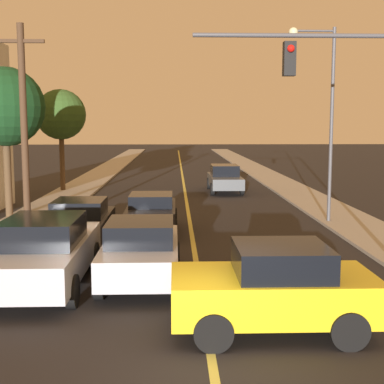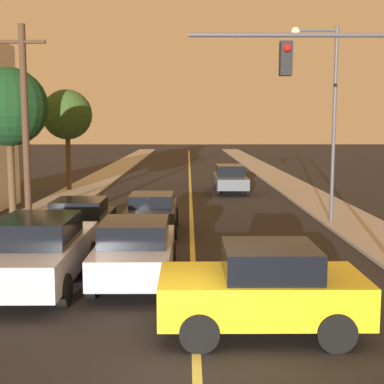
# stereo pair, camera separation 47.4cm
# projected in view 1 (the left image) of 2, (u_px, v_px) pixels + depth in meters

# --- Properties ---
(ground_plane) EXTENTS (200.00, 200.00, 0.00)m
(ground_plane) POSITION_uv_depth(u_px,v_px,m) (212.00, 360.00, 9.03)
(ground_plane) COLOR black
(road_surface) EXTENTS (10.47, 80.00, 0.01)m
(road_surface) POSITION_uv_depth(u_px,v_px,m) (182.00, 172.00, 44.73)
(road_surface) COLOR black
(road_surface) RESTS_ON ground
(sidewalk_left) EXTENTS (2.50, 80.00, 0.12)m
(sidewalk_left) POSITION_uv_depth(u_px,v_px,m) (104.00, 172.00, 44.51)
(sidewalk_left) COLOR #9E998E
(sidewalk_left) RESTS_ON ground
(sidewalk_right) EXTENTS (2.50, 80.00, 0.12)m
(sidewalk_right) POSITION_uv_depth(u_px,v_px,m) (259.00, 171.00, 44.93)
(sidewalk_right) COLOR #9E998E
(sidewalk_right) RESTS_ON ground
(car_near_lane_front) EXTENTS (1.97, 4.27, 1.61)m
(car_near_lane_front) POSITION_uv_depth(u_px,v_px,m) (141.00, 250.00, 13.41)
(car_near_lane_front) COLOR #A5A8B2
(car_near_lane_front) RESTS_ON ground
(car_near_lane_second) EXTENTS (1.88, 4.00, 1.46)m
(car_near_lane_second) POSITION_uv_depth(u_px,v_px,m) (152.00, 212.00, 19.62)
(car_near_lane_second) COLOR black
(car_near_lane_second) RESTS_ON ground
(car_outer_lane_front) EXTENTS (2.07, 5.12, 1.75)m
(car_outer_lane_front) POSITION_uv_depth(u_px,v_px,m) (45.00, 251.00, 13.00)
(car_outer_lane_front) COLOR #A5A8B2
(car_outer_lane_front) RESTS_ON ground
(car_outer_lane_second) EXTENTS (1.99, 4.07, 1.49)m
(car_outer_lane_second) POSITION_uv_depth(u_px,v_px,m) (81.00, 221.00, 17.90)
(car_outer_lane_second) COLOR black
(car_outer_lane_second) RESTS_ON ground
(car_far_oncoming) EXTENTS (1.90, 4.86, 1.59)m
(car_far_oncoming) POSITION_uv_depth(u_px,v_px,m) (225.00, 178.00, 31.60)
(car_far_oncoming) COLOR #474C51
(car_far_oncoming) RESTS_ON ground
(car_crossing_right) EXTENTS (3.87, 2.06, 1.70)m
(car_crossing_right) POSITION_uv_depth(u_px,v_px,m) (274.00, 288.00, 10.21)
(car_crossing_right) COLOR gold
(car_crossing_right) RESTS_ON ground
(traffic_signal_mast) EXTENTS (5.85, 0.42, 6.45)m
(traffic_signal_mast) POSITION_uv_depth(u_px,v_px,m) (354.00, 103.00, 14.49)
(traffic_signal_mast) COLOR #47474C
(traffic_signal_mast) RESTS_ON ground
(streetlamp_right) EXTENTS (1.85, 0.36, 7.58)m
(streetlamp_right) POSITION_uv_depth(u_px,v_px,m) (322.00, 99.00, 20.92)
(streetlamp_right) COLOR #47474C
(streetlamp_right) RESTS_ON ground
(utility_pole_left) EXTENTS (1.60, 0.24, 7.27)m
(utility_pole_left) POSITION_uv_depth(u_px,v_px,m) (24.00, 126.00, 18.53)
(utility_pole_left) COLOR #422D1E
(utility_pole_left) RESTS_ON ground
(tree_left_near) EXTENTS (2.93, 2.93, 5.90)m
(tree_left_near) POSITION_uv_depth(u_px,v_px,m) (61.00, 115.00, 31.21)
(tree_left_near) COLOR #4C3823
(tree_left_near) RESTS_ON ground
(tree_left_far) EXTENTS (3.18, 3.18, 6.15)m
(tree_left_far) POSITION_uv_depth(u_px,v_px,m) (5.00, 107.00, 21.39)
(tree_left_far) COLOR #4C3823
(tree_left_far) RESTS_ON ground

